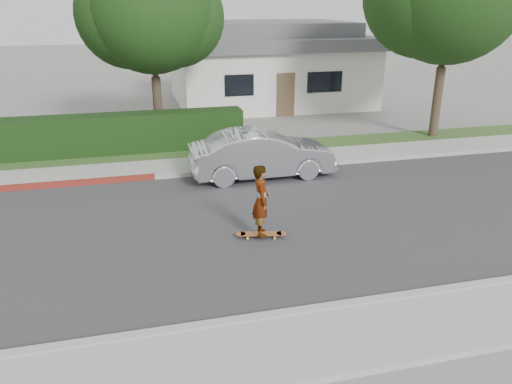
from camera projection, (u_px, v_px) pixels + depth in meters
ground at (123, 237)px, 12.01m from camera, size 120.00×120.00×0.00m
road at (123, 237)px, 12.00m from camera, size 60.00×8.00×0.01m
curb_near at (123, 340)px, 8.27m from camera, size 60.00×0.20×0.15m
sidewalk_near at (123, 377)px, 7.46m from camera, size 60.00×1.60×0.12m
curb_far at (122, 179)px, 15.69m from camera, size 60.00×0.20×0.15m
sidewalk_far at (123, 171)px, 16.51m from camera, size 60.00×1.60×0.12m
planting_strip at (123, 157)px, 17.96m from camera, size 60.00×1.60×0.10m
hedge at (33, 140)px, 17.58m from camera, size 15.00×1.00×1.50m
tree_center at (151, 13)px, 18.90m from camera, size 5.66×4.84×7.44m
house at (268, 63)px, 27.55m from camera, size 10.60×8.60×4.30m
skateboard at (261, 234)px, 11.93m from camera, size 1.23×0.49×0.11m
skateboarder at (261, 200)px, 11.62m from camera, size 0.49×0.67×1.72m
car_silver at (262, 154)px, 15.90m from camera, size 4.63×1.66×1.52m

